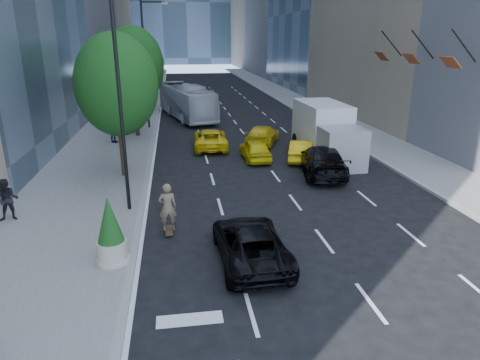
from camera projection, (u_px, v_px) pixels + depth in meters
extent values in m
plane|color=black|center=(298.00, 243.00, 15.95)|extent=(160.00, 160.00, 0.00)
cube|color=slate|center=(128.00, 113.00, 42.76)|extent=(6.00, 120.00, 0.15)
cube|color=slate|center=(311.00, 108.00, 45.48)|extent=(4.00, 120.00, 0.15)
cylinder|color=black|center=(119.00, 93.00, 17.13)|extent=(0.16, 0.16, 10.00)
cylinder|color=black|center=(145.00, 65.00, 34.01)|extent=(0.16, 0.16, 10.00)
cylinder|color=black|center=(153.00, 2.00, 32.64)|extent=(1.80, 0.12, 0.12)
cube|color=#99998C|center=(165.00, 3.00, 32.80)|extent=(0.50, 0.22, 0.15)
cylinder|color=#322013|center=(122.00, 147.00, 22.81)|extent=(0.30, 0.30, 3.15)
ellipsoid|color=#103D11|center=(117.00, 85.00, 21.77)|extent=(4.20, 4.20, 5.25)
cylinder|color=#322013|center=(136.00, 113.00, 32.15)|extent=(0.30, 0.30, 3.38)
ellipsoid|color=#103D11|center=(133.00, 66.00, 31.04)|extent=(4.50, 4.50, 5.62)
cylinder|color=#322013|center=(146.00, 95.00, 44.40)|extent=(0.30, 0.30, 2.93)
ellipsoid|color=#103D11|center=(144.00, 65.00, 43.44)|extent=(3.90, 3.90, 4.88)
cylinder|color=black|center=(156.00, 77.00, 51.66)|extent=(0.14, 0.14, 5.20)
imported|color=black|center=(155.00, 63.00, 51.15)|extent=(2.48, 0.53, 1.00)
cylinder|color=black|center=(464.00, 46.00, 22.87)|extent=(1.75, 0.08, 1.75)
cube|color=brown|center=(450.00, 62.00, 23.05)|extent=(0.64, 1.30, 0.64)
cylinder|color=black|center=(423.00, 44.00, 26.62)|extent=(1.75, 0.08, 1.75)
cube|color=brown|center=(411.00, 59.00, 26.80)|extent=(0.64, 1.30, 0.64)
cylinder|color=black|center=(392.00, 44.00, 30.37)|extent=(1.75, 0.08, 1.75)
cube|color=brown|center=(382.00, 56.00, 30.55)|extent=(0.64, 1.30, 0.64)
imported|color=#726347|center=(168.00, 210.00, 16.42)|extent=(0.72, 0.49, 1.92)
imported|color=black|center=(250.00, 242.00, 14.52)|extent=(2.32, 4.81, 1.32)
imported|color=black|center=(322.00, 160.00, 23.71)|extent=(3.12, 5.81, 1.60)
imported|color=#DCC40B|center=(255.00, 149.00, 26.60)|extent=(1.63, 3.83, 1.29)
imported|color=#ECB60C|center=(301.00, 150.00, 26.52)|extent=(2.54, 4.05, 1.26)
imported|color=yellow|center=(210.00, 139.00, 29.34)|extent=(2.43, 4.88, 1.33)
imported|color=yellow|center=(263.00, 135.00, 30.53)|extent=(3.48, 4.89, 1.31)
imported|color=silver|center=(187.00, 101.00, 40.10)|extent=(5.24, 11.50, 3.12)
cube|color=silver|center=(321.00, 125.00, 27.53)|extent=(2.58, 4.84, 2.82)
cube|color=gray|center=(342.00, 149.00, 24.45)|extent=(2.43, 2.12, 2.40)
cylinder|color=black|center=(326.00, 163.00, 24.10)|extent=(0.38, 1.05, 1.04)
cylinder|color=black|center=(362.00, 162.00, 24.45)|extent=(0.38, 1.05, 1.04)
cylinder|color=black|center=(297.00, 141.00, 29.37)|extent=(0.38, 1.05, 1.04)
cylinder|color=black|center=(327.00, 140.00, 29.72)|extent=(0.38, 1.05, 1.04)
imported|color=black|center=(8.00, 200.00, 17.28)|extent=(0.93, 0.77, 1.76)
imported|color=black|center=(113.00, 130.00, 30.12)|extent=(1.14, 0.95, 1.82)
cylinder|color=beige|center=(112.00, 251.00, 14.17)|extent=(0.96, 0.96, 0.77)
cone|color=#103D11|center=(109.00, 219.00, 13.81)|extent=(0.87, 0.87, 1.54)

